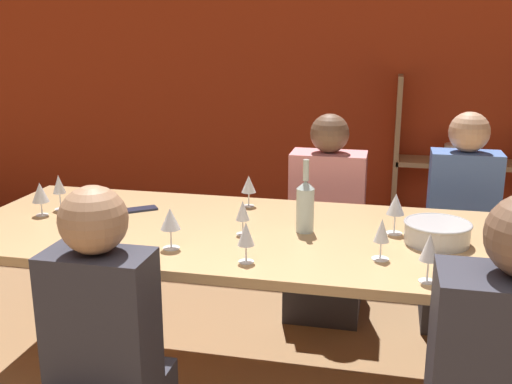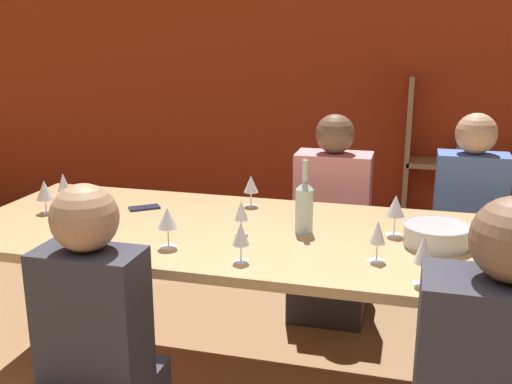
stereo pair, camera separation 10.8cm
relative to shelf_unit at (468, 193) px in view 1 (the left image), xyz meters
The scene contains 17 objects.
wall_back_red 1.37m from the shelf_unit, 168.77° to the left, with size 8.80×0.06×2.70m.
shelf_unit is the anchor object (origin of this frame).
dining_table 2.40m from the shelf_unit, 119.40° to the right, with size 2.62×1.05×0.76m.
mixing_bowl 2.14m from the shelf_unit, 100.39° to the right, with size 0.28×0.28×0.09m.
wine_bottle_green 2.30m from the shelf_unit, 114.64° to the right, with size 0.08×0.08×0.32m.
wine_glass_red_a 2.18m from the shelf_unit, 126.47° to the right, with size 0.07×0.07×0.16m.
wine_glass_red_b 2.49m from the shelf_unit, 119.14° to the right, with size 0.06×0.06×0.15m.
wine_glass_red_c 2.11m from the shelf_unit, 105.55° to the right, with size 0.08×0.08×0.18m.
wine_glass_white_a 2.81m from the shelf_unit, 121.19° to the right, with size 0.08×0.08×0.17m.
wine_glass_red_d 2.57m from the shelf_unit, 99.98° to the right, with size 0.07×0.07×0.18m.
wine_glass_white_b 3.07m from the shelf_unit, 136.58° to the right, with size 0.08×0.08×0.16m.
wine_glass_white_c 2.43m from the shelf_unit, 104.67° to the right, with size 0.07×0.07×0.16m.
wine_glass_white_d 2.73m from the shelf_unit, 114.27° to the right, with size 0.07×0.07×0.16m.
wine_glass_white_e 2.97m from the shelf_unit, 137.59° to the right, with size 0.06×0.06×0.18m.
cell_phone 2.62m from the shelf_unit, 133.03° to the right, with size 0.16×0.15×0.01m.
person_far_a 1.23m from the shelf_unit, 98.55° to the right, with size 0.37×0.46×1.20m.
person_far_b 1.53m from the shelf_unit, 127.04° to the right, with size 0.42×0.53×1.17m.
Camera 1 is at (0.41, -0.91, 1.62)m, focal length 42.00 mm.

